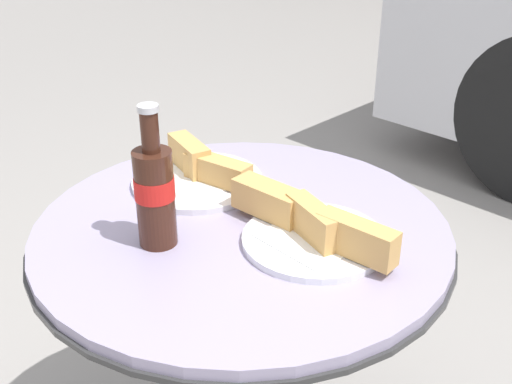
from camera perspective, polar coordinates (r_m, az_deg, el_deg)
bistro_table at (r=1.21m, az=-1.23°, el=-8.59°), size 0.75×0.75×0.68m
cola_bottle_left at (r=1.05m, az=-8.99°, el=0.03°), size 0.07×0.07×0.24m
lunch_plate_near at (r=1.08m, az=4.89°, el=-3.16°), size 0.33×0.24×0.07m
lunch_plate_far at (r=1.28m, az=-5.04°, el=1.66°), size 0.26×0.26×0.07m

